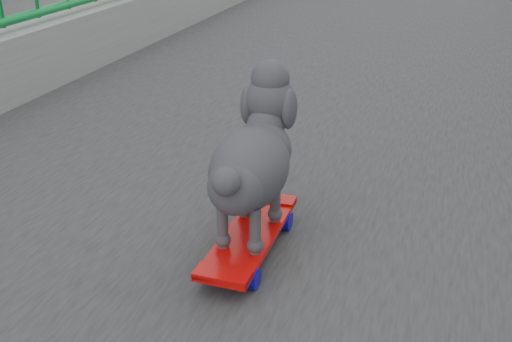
{
  "coord_description": "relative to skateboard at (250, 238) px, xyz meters",
  "views": [
    {
      "loc": [
        0.54,
        2.79,
        7.88
      ],
      "look_at": [
        0.09,
        4.13,
        7.22
      ],
      "focal_mm": 42.0,
      "sensor_mm": 36.0,
      "label": 1
    }
  ],
  "objects": [
    {
      "name": "skateboard",
      "position": [
        0.0,
        0.0,
        0.0
      ],
      "size": [
        0.14,
        0.46,
        0.06
      ],
      "rotation": [
        0.0,
        0.0,
        0.0
      ],
      "color": "red",
      "rests_on": "footbridge"
    },
    {
      "name": "poodle",
      "position": [
        -0.0,
        0.02,
        0.22
      ],
      "size": [
        0.19,
        0.47,
        0.39
      ],
      "rotation": [
        0.0,
        0.0,
        0.0
      ],
      "color": "#322F35",
      "rests_on": "skateboard"
    }
  ]
}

